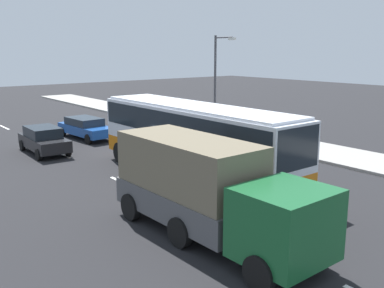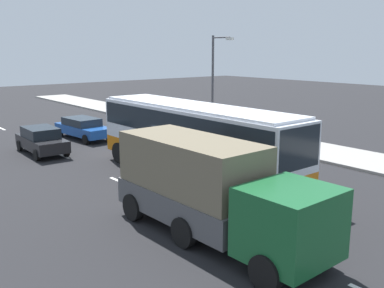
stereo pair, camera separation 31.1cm
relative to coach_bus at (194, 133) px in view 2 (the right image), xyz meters
name	(u,v)px [view 2 (the right image)]	position (x,y,z in m)	size (l,w,h in m)	color
ground_plane	(181,178)	(-0.32, -0.55, -2.15)	(120.00, 120.00, 0.00)	black
sidewalk_curb	(306,148)	(-0.32, 9.12, -2.08)	(80.00, 4.00, 0.15)	gray
lane_centreline	(109,177)	(-2.68, -3.01, -2.15)	(35.77, 0.16, 0.01)	white
coach_bus	(194,133)	(0.00, 0.00, 0.00)	(11.92, 2.81, 3.47)	orange
cargo_truck	(211,188)	(5.48, -3.83, -0.50)	(7.94, 2.63, 3.11)	#19592D
car_black_sedan	(42,140)	(-9.43, -3.69, -1.34)	(4.39, 1.98, 1.54)	black
car_blue_saloon	(83,128)	(-12.02, 0.15, -1.39)	(4.91, 2.24, 1.41)	#194799
pedestrian_near_curb	(286,128)	(-1.94, 9.18, -1.08)	(0.32, 0.32, 1.61)	brown
pedestrian_at_crossing	(280,129)	(-1.73, 8.28, -0.99)	(0.32, 0.32, 1.74)	#38334C
street_lamp	(215,78)	(-6.76, 7.41, 1.89)	(1.92, 0.24, 6.72)	#47474C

